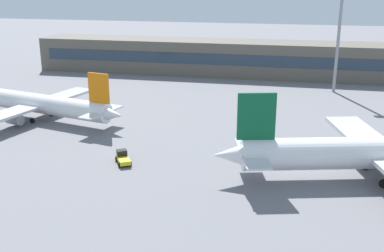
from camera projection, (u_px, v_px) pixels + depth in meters
ground_plane at (198, 144)px, 74.45m from camera, size 400.00×400.00×0.00m
terminal_building at (240, 58)px, 125.49m from camera, size 110.37×12.13×9.00m
airplane_mid at (32, 103)px, 87.24m from camera, size 39.65×28.11×9.94m
baggage_tug_yellow at (123, 158)px, 66.84m from camera, size 3.15×3.86×1.75m
floodlight_tower_west at (340, 22)px, 103.41m from camera, size 3.20×0.80×27.43m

